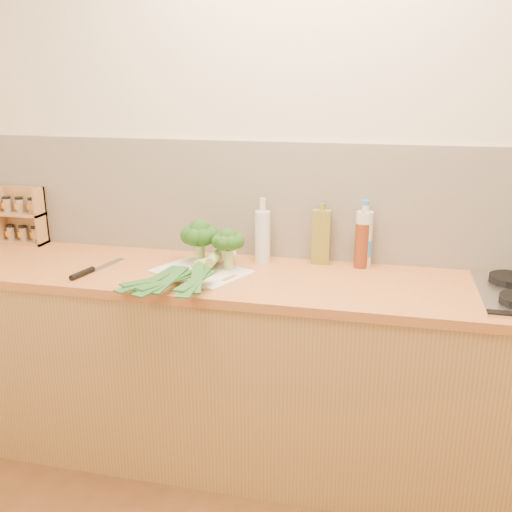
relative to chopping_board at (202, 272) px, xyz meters
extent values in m
plane|color=beige|center=(0.41, 0.32, 0.39)|extent=(3.50, 0.00, 3.50)
cube|color=silver|center=(0.41, 0.31, 0.26)|extent=(3.20, 0.02, 0.54)
cube|color=#AD8848|center=(0.41, 0.02, -0.48)|extent=(3.20, 0.60, 0.86)
cube|color=#C37A39|center=(0.41, 0.02, -0.03)|extent=(3.20, 0.62, 0.04)
cylinder|color=black|center=(1.28, 0.14, 0.02)|extent=(0.17, 0.17, 0.03)
cube|color=silver|center=(0.00, 0.00, 0.00)|extent=(0.46, 0.42, 0.01)
cylinder|color=#AAC170|center=(-0.04, 0.11, 0.05)|extent=(0.04, 0.04, 0.08)
sphere|color=#10350E|center=(-0.04, 0.11, 0.15)|extent=(0.11, 0.11, 0.11)
sphere|color=#10350E|center=(0.01, 0.11, 0.13)|extent=(0.08, 0.08, 0.08)
sphere|color=#10350E|center=(-0.01, 0.15, 0.13)|extent=(0.08, 0.08, 0.08)
sphere|color=#10350E|center=(-0.05, 0.16, 0.13)|extent=(0.08, 0.08, 0.08)
sphere|color=#10350E|center=(-0.09, 0.13, 0.13)|extent=(0.08, 0.08, 0.08)
sphere|color=#10350E|center=(-0.09, 0.09, 0.13)|extent=(0.08, 0.08, 0.08)
sphere|color=#10350E|center=(-0.05, 0.07, 0.13)|extent=(0.08, 0.08, 0.08)
sphere|color=#10350E|center=(-0.01, 0.08, 0.13)|extent=(0.08, 0.08, 0.08)
cylinder|color=#AAC170|center=(0.11, 0.05, 0.05)|extent=(0.04, 0.04, 0.09)
sphere|color=#10350E|center=(0.11, 0.05, 0.15)|extent=(0.09, 0.09, 0.09)
sphere|color=#10350E|center=(0.15, 0.05, 0.13)|extent=(0.06, 0.06, 0.06)
sphere|color=#10350E|center=(0.13, 0.08, 0.13)|extent=(0.06, 0.06, 0.06)
sphere|color=#10350E|center=(0.10, 0.09, 0.13)|extent=(0.06, 0.06, 0.06)
sphere|color=#10350E|center=(0.07, 0.07, 0.13)|extent=(0.06, 0.06, 0.06)
sphere|color=#10350E|center=(0.07, 0.03, 0.13)|extent=(0.06, 0.06, 0.06)
sphere|color=#10350E|center=(0.10, 0.01, 0.13)|extent=(0.06, 0.06, 0.06)
sphere|color=#10350E|center=(0.13, 0.02, 0.13)|extent=(0.06, 0.06, 0.06)
cylinder|color=white|center=(0.06, 0.16, 0.03)|extent=(0.09, 0.12, 0.04)
cylinder|color=#88AB55|center=(0.00, 0.05, 0.03)|extent=(0.10, 0.15, 0.04)
cube|color=#184317|center=(-0.13, -0.21, 0.03)|extent=(0.22, 0.27, 0.02)
cube|color=#184317|center=(-0.14, -0.23, 0.03)|extent=(0.20, 0.33, 0.01)
cube|color=#184317|center=(-0.12, -0.20, 0.03)|extent=(0.12, 0.28, 0.02)
cylinder|color=white|center=(0.06, 0.13, 0.05)|extent=(0.07, 0.12, 0.04)
cylinder|color=#88AB55|center=(0.03, 0.01, 0.05)|extent=(0.08, 0.15, 0.04)
cube|color=#184317|center=(-0.05, -0.27, 0.05)|extent=(0.17, 0.29, 0.02)
cube|color=#184317|center=(-0.05, -0.29, 0.05)|extent=(0.14, 0.34, 0.01)
cube|color=#184317|center=(-0.05, -0.26, 0.05)|extent=(0.07, 0.28, 0.02)
cylinder|color=white|center=(0.04, 0.13, 0.06)|extent=(0.05, 0.11, 0.04)
cylinder|color=#88AB55|center=(0.05, 0.01, 0.06)|extent=(0.05, 0.14, 0.04)
cube|color=#184317|center=(0.07, -0.28, 0.06)|extent=(0.08, 0.30, 0.02)
cube|color=#184317|center=(0.07, -0.30, 0.07)|extent=(0.07, 0.34, 0.01)
cube|color=#184317|center=(0.07, -0.27, 0.07)|extent=(0.12, 0.28, 0.02)
cube|color=silver|center=(-0.45, 0.02, 0.00)|extent=(0.08, 0.21, 0.00)
cylinder|color=black|center=(-0.49, -0.15, 0.01)|extent=(0.05, 0.14, 0.02)
cube|color=tan|center=(-1.04, 0.29, 0.14)|extent=(0.24, 0.01, 0.29)
cube|color=tan|center=(-1.04, 0.25, 0.00)|extent=(0.24, 0.10, 0.01)
cube|color=tan|center=(-1.04, 0.25, 0.15)|extent=(0.24, 0.10, 0.01)
cube|color=tan|center=(-1.16, 0.25, 0.14)|extent=(0.01, 0.10, 0.29)
cube|color=tan|center=(-0.93, 0.25, 0.14)|extent=(0.01, 0.10, 0.29)
cylinder|color=gray|center=(-1.11, 0.25, 0.04)|extent=(0.04, 0.04, 0.07)
cylinder|color=gray|center=(-1.04, 0.25, 0.04)|extent=(0.04, 0.04, 0.07)
cylinder|color=gray|center=(-0.97, 0.25, 0.04)|extent=(0.04, 0.04, 0.07)
cylinder|color=gray|center=(-1.11, 0.25, 0.19)|extent=(0.04, 0.04, 0.07)
cylinder|color=gray|center=(-1.04, 0.25, 0.19)|extent=(0.04, 0.04, 0.07)
cylinder|color=gray|center=(-0.97, 0.25, 0.19)|extent=(0.04, 0.04, 0.07)
cube|color=olive|center=(0.49, 0.26, 0.12)|extent=(0.08, 0.05, 0.25)
cylinder|color=olive|center=(0.49, 0.26, 0.26)|extent=(0.02, 0.02, 0.03)
cylinder|color=silver|center=(0.22, 0.22, 0.11)|extent=(0.07, 0.07, 0.24)
cylinder|color=silver|center=(0.22, 0.22, 0.26)|extent=(0.03, 0.03, 0.06)
cylinder|color=maroon|center=(0.67, 0.24, 0.09)|extent=(0.06, 0.06, 0.20)
cylinder|color=maroon|center=(0.67, 0.24, 0.22)|extent=(0.03, 0.03, 0.05)
cylinder|color=silver|center=(0.67, 0.26, 0.12)|extent=(0.08, 0.08, 0.25)
cylinder|color=silver|center=(0.67, 0.26, 0.26)|extent=(0.03, 0.03, 0.03)
cylinder|color=#3880D3|center=(0.67, 0.26, 0.08)|extent=(0.08, 0.08, 0.08)
camera|label=1|loc=(0.75, -2.23, 0.80)|focal=40.00mm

